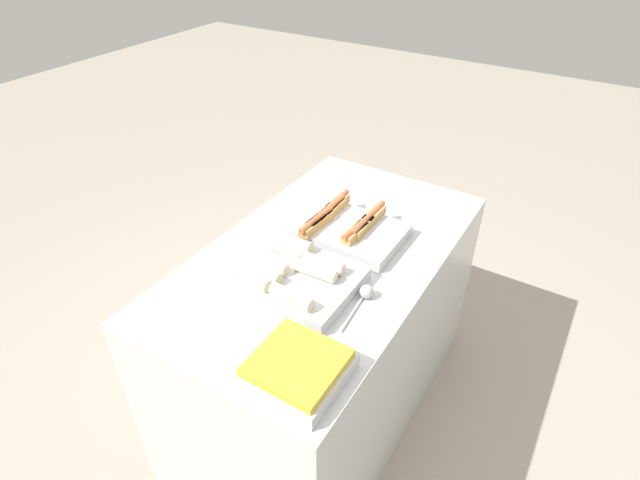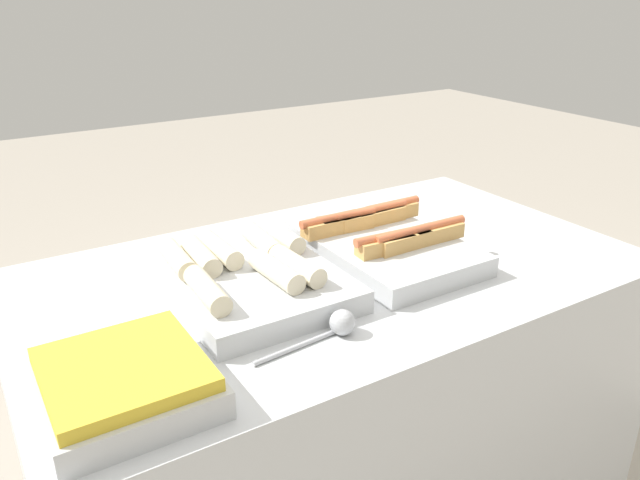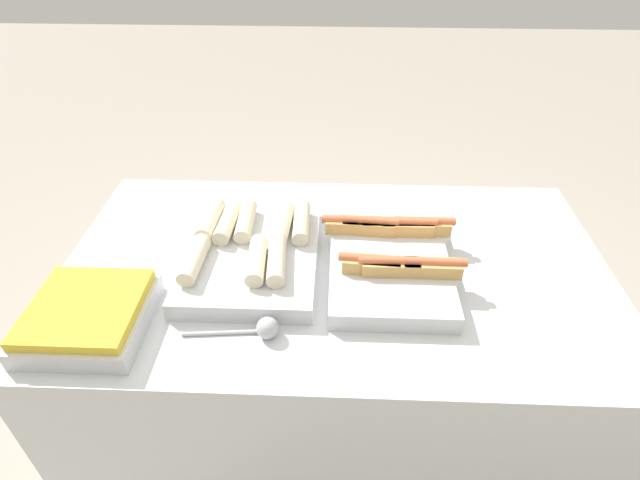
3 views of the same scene
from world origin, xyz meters
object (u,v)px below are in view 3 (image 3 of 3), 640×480
object	(u,v)px
tray_hotdogs	(388,253)
tray_side_front	(87,316)
tray_wraps	(251,250)
serving_spoon_near	(261,328)

from	to	relation	value
tray_hotdogs	tray_side_front	size ratio (longest dim) A/B	1.79
tray_hotdogs	tray_wraps	xyz separation A→B (m)	(-0.36, 0.00, -0.00)
tray_hotdogs	serving_spoon_near	world-z (taller)	tray_hotdogs
tray_side_front	serving_spoon_near	size ratio (longest dim) A/B	1.22
tray_wraps	serving_spoon_near	size ratio (longest dim) A/B	2.04
tray_hotdogs	serving_spoon_near	distance (m)	0.40
tray_hotdogs	tray_wraps	world-z (taller)	tray_hotdogs
tray_side_front	serving_spoon_near	world-z (taller)	tray_side_front
tray_side_front	serving_spoon_near	xyz separation A→B (m)	(0.40, -0.01, -0.01)
tray_wraps	tray_side_front	xyz separation A→B (m)	(-0.34, -0.25, -0.00)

